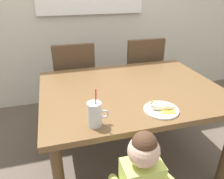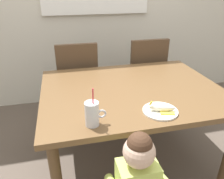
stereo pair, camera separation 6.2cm
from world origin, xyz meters
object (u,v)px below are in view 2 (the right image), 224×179
dining_table (132,97)px  peeled_banana (162,108)px  snack_plate (160,111)px  milk_cup (92,115)px  dining_chair_left (78,79)px  dining_chair_right (144,73)px

dining_table → peeled_banana: 0.42m
dining_table → snack_plate: 0.40m
milk_cup → peeled_banana: (0.46, 0.03, -0.04)m
peeled_banana → dining_chair_left: bearing=111.5°
milk_cup → snack_plate: size_ratio=1.09×
dining_chair_left → snack_plate: dining_chair_left is taller
dining_chair_right → milk_cup: 1.45m
dining_chair_left → peeled_banana: bearing=111.5°
dining_table → milk_cup: (-0.39, -0.43, 0.15)m
dining_chair_right → milk_cup: bearing=56.4°
dining_chair_left → peeled_banana: dining_chair_left is taller
milk_cup → peeled_banana: 0.46m
dining_table → dining_chair_left: (-0.38, 0.76, -0.11)m
dining_chair_right → milk_cup: (-0.79, -1.19, 0.26)m
dining_table → dining_chair_right: 0.87m
dining_table → dining_chair_left: size_ratio=1.49×
dining_table → milk_cup: bearing=-132.0°
dining_chair_right → snack_plate: dining_chair_right is taller
milk_cup → snack_plate: (0.45, 0.04, -0.06)m
dining_chair_left → milk_cup: (-0.01, -1.19, 0.26)m
dining_table → dining_chair_right: dining_chair_right is taller
dining_chair_left → milk_cup: milk_cup is taller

